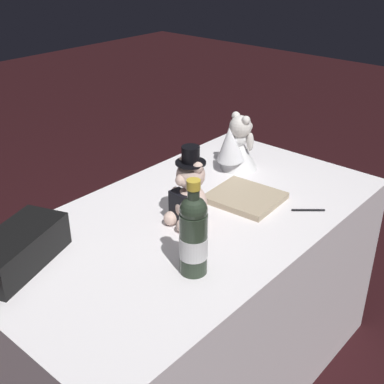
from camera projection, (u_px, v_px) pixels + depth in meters
name	position (u px, v px, depth m)	size (l,w,h in m)	color
ground_plane	(192.00, 373.00, 2.16)	(12.00, 12.00, 0.00)	black
reception_table	(192.00, 302.00, 1.98)	(1.52, 0.84, 0.78)	white
teddy_bear_groom	(189.00, 195.00, 1.71)	(0.15, 0.16, 0.29)	beige
teddy_bear_bride	(237.00, 145.00, 2.12)	(0.21, 0.17, 0.24)	white
champagne_bottle	(193.00, 234.00, 1.45)	(0.08, 0.08, 0.31)	#2B3829
signing_pen	(309.00, 210.00, 1.84)	(0.09, 0.10, 0.01)	black
gift_case_black	(18.00, 249.00, 1.52)	(0.36, 0.26, 0.11)	black
guestbook	(245.00, 197.00, 1.91)	(0.23, 0.25, 0.02)	tan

